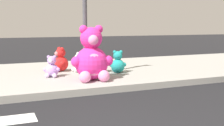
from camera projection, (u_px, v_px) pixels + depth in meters
name	position (u px, v px, depth m)	size (l,w,h in m)	color
sidewalk	(40.00, 76.00, 7.46)	(28.00, 4.40, 0.15)	#9E9B93
sign_pole	(85.00, 7.00, 6.86)	(0.56, 0.11, 3.20)	#4C4C51
plush_pink_large	(92.00, 58.00, 6.48)	(0.97, 0.87, 1.26)	#F22D93
plush_lavender	(52.00, 68.00, 6.88)	(0.39, 0.38, 0.53)	#B28CD8
plush_tan	(98.00, 64.00, 7.57)	(0.41, 0.42, 0.58)	tan
plush_teal	(118.00, 64.00, 7.51)	(0.44, 0.43, 0.60)	teal
plush_white	(79.00, 64.00, 7.67)	(0.37, 0.41, 0.53)	white
plush_red	(60.00, 62.00, 7.74)	(0.47, 0.50, 0.66)	red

